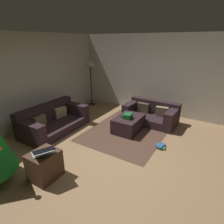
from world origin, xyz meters
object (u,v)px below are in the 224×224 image
(couch_left, at_px, (53,121))
(couch_right, at_px, (151,114))
(ottoman, at_px, (128,124))
(book_stack, at_px, (161,146))
(gift_box, at_px, (128,116))
(side_table, at_px, (45,165))
(laptop, at_px, (43,152))
(corner_lamp, at_px, (90,66))
(tv_remote, at_px, (122,117))

(couch_left, bearing_deg, couch_right, 131.32)
(ottoman, bearing_deg, couch_left, 119.88)
(couch_left, bearing_deg, book_stack, 101.99)
(book_stack, bearing_deg, ottoman, 69.81)
(gift_box, distance_m, side_table, 2.46)
(couch_right, xyz_separation_m, laptop, (-3.44, 0.73, 0.32))
(side_table, distance_m, corner_lamp, 4.37)
(ottoman, relative_size, book_stack, 3.20)
(gift_box, bearing_deg, couch_left, 117.28)
(couch_left, distance_m, laptop, 2.08)
(couch_left, relative_size, side_table, 3.60)
(couch_left, xyz_separation_m, ottoman, (1.06, -1.85, -0.07))
(couch_right, bearing_deg, tv_remote, 69.13)
(couch_right, xyz_separation_m, ottoman, (-0.92, 0.33, -0.06))
(ottoman, bearing_deg, laptop, 171.04)
(couch_right, height_order, ottoman, couch_right)
(ottoman, height_order, laptop, laptop)
(gift_box, height_order, side_table, gift_box)
(book_stack, bearing_deg, laptop, 145.62)
(ottoman, bearing_deg, tv_remote, 136.31)
(gift_box, bearing_deg, book_stack, -105.78)
(side_table, bearing_deg, ottoman, -10.08)
(ottoman, height_order, book_stack, ottoman)
(ottoman, relative_size, tv_remote, 5.76)
(side_table, bearing_deg, book_stack, -35.52)
(gift_box, relative_size, side_table, 0.47)
(gift_box, xyz_separation_m, laptop, (-2.43, 0.42, 0.10))
(couch_left, distance_m, couch_right, 2.94)
(couch_left, xyz_separation_m, corner_lamp, (2.34, 0.41, 1.21))
(couch_right, height_order, book_stack, couch_right)
(couch_left, bearing_deg, tv_remote, 117.35)
(gift_box, relative_size, book_stack, 0.85)
(tv_remote, bearing_deg, couch_right, 10.62)
(side_table, bearing_deg, tv_remote, -7.65)
(laptop, relative_size, corner_lamp, 0.27)
(ottoman, xyz_separation_m, side_table, (-2.50, 0.44, 0.06))
(corner_lamp, bearing_deg, couch_right, -97.87)
(couch_right, bearing_deg, laptop, 80.58)
(couch_left, bearing_deg, ottoman, 118.87)
(tv_remote, bearing_deg, gift_box, -42.55)
(gift_box, distance_m, tv_remote, 0.16)
(couch_right, xyz_separation_m, side_table, (-3.42, 0.77, 0.00))
(tv_remote, height_order, book_stack, tv_remote)
(tv_remote, bearing_deg, side_table, -153.68)
(gift_box, relative_size, tv_remote, 1.53)
(side_table, distance_m, book_stack, 2.60)
(book_stack, bearing_deg, couch_left, 103.00)
(couch_left, xyz_separation_m, couch_right, (1.98, -2.18, -0.01))
(laptop, xyz_separation_m, corner_lamp, (3.80, 1.87, 0.91))
(couch_left, height_order, laptop, couch_left)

